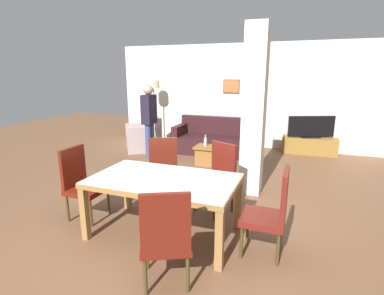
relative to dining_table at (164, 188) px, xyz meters
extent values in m
plane|color=brown|center=(0.00, 0.00, -0.60)|extent=(18.00, 18.00, 0.00)
cube|color=silver|center=(0.00, 4.95, 0.75)|extent=(7.20, 0.06, 2.70)
cube|color=brown|center=(-0.36, 4.91, 1.00)|extent=(0.44, 0.02, 0.36)
cube|color=#B26633|center=(-0.36, 4.89, 1.00)|extent=(0.40, 0.01, 0.32)
cube|color=silver|center=(0.76, 1.75, 0.75)|extent=(0.34, 0.40, 2.70)
cube|color=olive|center=(0.00, -0.48, 0.09)|extent=(1.76, 0.06, 0.06)
cube|color=olive|center=(0.00, 0.48, 0.09)|extent=(1.76, 0.06, 0.06)
cube|color=olive|center=(-0.85, 0.00, 0.09)|extent=(0.06, 0.90, 0.06)
cube|color=olive|center=(0.85, 0.00, 0.09)|extent=(0.06, 0.90, 0.06)
cube|color=silver|center=(0.00, 0.00, 0.13)|extent=(1.74, 1.00, 0.01)
cube|color=olive|center=(-0.83, -0.46, -0.27)|extent=(0.08, 0.08, 0.66)
cube|color=olive|center=(0.83, -0.46, -0.27)|extent=(0.08, 0.08, 0.66)
cube|color=olive|center=(-0.83, 0.46, -0.27)|extent=(0.08, 0.08, 0.66)
cube|color=olive|center=(0.83, 0.46, -0.27)|extent=(0.08, 0.08, 0.66)
cube|color=#5C180D|center=(-1.16, 0.00, -0.18)|extent=(0.46, 0.46, 0.07)
cube|color=#5C180D|center=(-1.37, 0.00, 0.12)|extent=(0.05, 0.44, 0.54)
cylinder|color=#3F3819|center=(-0.97, 0.19, -0.41)|extent=(0.04, 0.04, 0.38)
cylinder|color=#3F3819|center=(-0.97, -0.19, -0.41)|extent=(0.04, 0.04, 0.38)
cylinder|color=#3F3819|center=(-1.35, 0.19, -0.41)|extent=(0.04, 0.04, 0.38)
cylinder|color=#3F3819|center=(-1.35, -0.19, -0.41)|extent=(0.04, 0.04, 0.38)
cube|color=#5A1C10|center=(-0.40, 0.80, -0.18)|extent=(0.62, 0.62, 0.07)
cube|color=#5A1C10|center=(-0.49, 0.98, 0.12)|extent=(0.41, 0.24, 0.54)
cylinder|color=#3F3819|center=(-0.14, 0.71, -0.41)|extent=(0.04, 0.04, 0.38)
cylinder|color=#3F3819|center=(-0.48, 0.54, -0.41)|extent=(0.04, 0.04, 0.38)
cylinder|color=#3F3819|center=(-0.31, 1.05, -0.41)|extent=(0.04, 0.04, 0.38)
cylinder|color=#3F3819|center=(-0.65, 0.88, -0.41)|extent=(0.04, 0.04, 0.38)
cube|color=maroon|center=(0.40, 0.79, -0.18)|extent=(0.62, 0.62, 0.07)
cube|color=maroon|center=(0.49, 0.98, 0.12)|extent=(0.41, 0.24, 0.54)
cylinder|color=#3F3819|center=(0.48, 0.54, -0.41)|extent=(0.04, 0.04, 0.38)
cylinder|color=#3F3819|center=(0.14, 0.71, -0.41)|extent=(0.04, 0.04, 0.38)
cylinder|color=#3F3819|center=(0.65, 0.88, -0.41)|extent=(0.04, 0.04, 0.38)
cylinder|color=#3F3819|center=(0.31, 1.05, -0.41)|extent=(0.04, 0.04, 0.38)
cube|color=maroon|center=(1.19, 0.00, -0.18)|extent=(0.46, 0.46, 0.07)
cube|color=maroon|center=(1.40, 0.00, 0.12)|extent=(0.05, 0.44, 0.54)
cylinder|color=#3F3819|center=(1.00, -0.19, -0.41)|extent=(0.04, 0.04, 0.38)
cylinder|color=#3F3819|center=(1.00, 0.19, -0.41)|extent=(0.04, 0.04, 0.38)
cylinder|color=#3F3819|center=(1.38, -0.19, -0.41)|extent=(0.04, 0.04, 0.38)
cylinder|color=#3F3819|center=(1.38, 0.19, -0.41)|extent=(0.04, 0.04, 0.38)
cube|color=#5C180F|center=(0.40, -0.79, -0.18)|extent=(0.62, 0.62, 0.07)
cube|color=#5C180F|center=(0.49, -0.98, 0.12)|extent=(0.41, 0.24, 0.54)
cylinder|color=#3F3819|center=(0.14, -0.71, -0.41)|extent=(0.04, 0.04, 0.38)
cylinder|color=#3F3819|center=(0.48, -0.54, -0.41)|extent=(0.04, 0.04, 0.38)
cylinder|color=#3F3819|center=(0.31, -1.05, -0.41)|extent=(0.04, 0.04, 0.38)
cylinder|color=#3F3819|center=(0.65, -0.88, -0.41)|extent=(0.04, 0.04, 0.38)
cube|color=black|center=(-0.49, 3.89, -0.39)|extent=(1.99, 0.87, 0.42)
cube|color=black|center=(-0.49, 4.23, 0.05)|extent=(1.99, 0.18, 0.45)
cube|color=black|center=(0.42, 3.89, -0.26)|extent=(0.16, 0.87, 0.67)
cube|color=black|center=(-1.41, 3.89, -0.26)|extent=(0.16, 0.87, 0.67)
cube|color=#AE9998|center=(-2.33, 3.58, -0.40)|extent=(1.17, 1.16, 0.40)
cube|color=#AE9998|center=(-2.06, 3.78, 0.03)|extent=(0.62, 0.77, 0.46)
cube|color=#AE9998|center=(-2.13, 3.31, -0.27)|extent=(0.78, 0.61, 0.65)
cube|color=#AE9998|center=(-2.52, 3.86, -0.27)|extent=(0.78, 0.61, 0.65)
cube|color=brown|center=(-0.34, 2.95, -0.21)|extent=(0.62, 0.47, 0.04)
cube|color=brown|center=(-0.34, 2.95, -0.41)|extent=(0.54, 0.39, 0.37)
cylinder|color=#B2B7BC|center=(-0.45, 2.98, -0.10)|extent=(0.07, 0.07, 0.17)
cylinder|color=#B2B7BC|center=(-0.45, 2.98, 0.01)|extent=(0.03, 0.03, 0.06)
cylinder|color=#B7B7BC|center=(-0.45, 2.98, 0.05)|extent=(0.03, 0.03, 0.01)
cube|color=olive|center=(1.70, 4.67, -0.39)|extent=(1.28, 0.40, 0.41)
cube|color=black|center=(1.70, 4.67, -0.17)|extent=(0.50, 0.36, 0.03)
cube|color=black|center=(1.70, 4.67, 0.10)|extent=(1.07, 0.48, 0.50)
cylinder|color=#B7B7BC|center=(-2.41, 4.39, -0.59)|extent=(0.29, 0.29, 0.02)
cylinder|color=#B7B7BC|center=(-2.41, 4.39, 0.18)|extent=(0.04, 0.04, 1.52)
cylinder|color=beige|center=(-2.41, 4.39, 1.05)|extent=(0.32, 0.32, 0.22)
cylinder|color=navy|center=(-1.79, 3.04, -0.18)|extent=(0.13, 0.13, 0.82)
cylinder|color=navy|center=(-1.79, 2.87, -0.18)|extent=(0.13, 0.13, 0.82)
cube|color=#1F1A30|center=(-1.79, 2.95, 0.55)|extent=(0.22, 0.38, 0.65)
sphere|color=tan|center=(-1.79, 2.95, 0.99)|extent=(0.22, 0.22, 0.22)
camera|label=1|loc=(1.51, -3.06, 1.37)|focal=28.00mm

